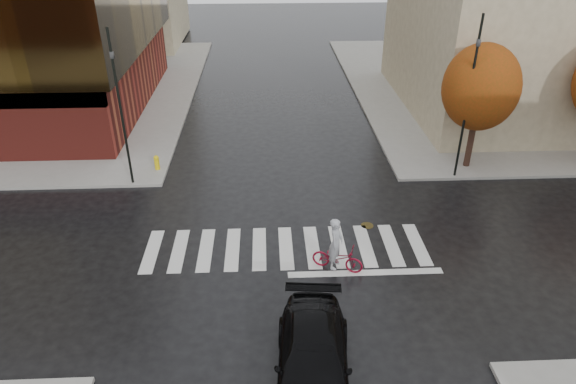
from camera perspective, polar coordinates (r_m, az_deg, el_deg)
The scene contains 10 objects.
ground at distance 20.95m, azimuth -0.18°, elevation -7.00°, with size 120.00×120.00×0.00m, color black.
sidewalk_ne at distance 45.34m, azimuth 26.57°, elevation 10.55°, with size 30.00×30.00×0.15m, color gray.
crosswalk at distance 21.35m, azimuth -0.24°, elevation -6.19°, with size 12.00×3.00×0.01m, color silver.
tree_ne_a at distance 27.68m, azimuth 20.64°, elevation 10.81°, with size 3.80×3.80×6.50m.
sedan at distance 15.76m, azimuth 2.79°, elevation -18.30°, with size 2.19×5.39×1.56m, color black.
cyclist at distance 19.84m, azimuth 5.45°, elevation -6.73°, with size 2.12×1.39×2.27m.
traffic_light_nw at distance 25.37m, azimuth -18.27°, elevation 9.79°, with size 0.24×0.22×7.62m.
traffic_light_ne at distance 26.22m, azimuth 19.59°, elevation 10.90°, with size 0.18×0.21×8.06m.
fire_hydrant at distance 27.87m, azimuth -14.39°, elevation 3.29°, with size 0.28×0.28×0.79m.
manhole at distance 22.99m, azimuth 8.78°, elevation -3.70°, with size 0.56×0.56×0.01m, color #493C1A.
Camera 1 is at (-0.72, -16.83, 12.44)m, focal length 32.00 mm.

